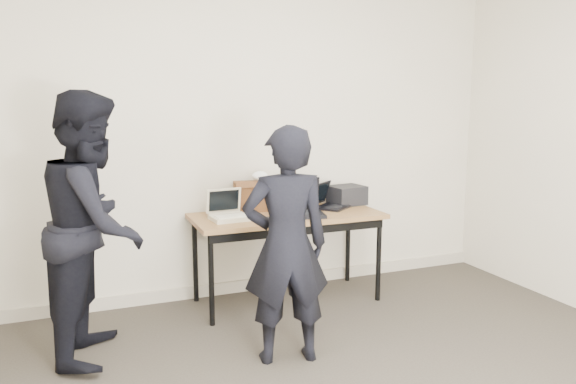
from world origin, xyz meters
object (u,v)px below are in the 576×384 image
leather_satchel (257,195)px  person_typist (286,246)px  laptop_right (329,202)px  laptop_center (299,206)px  desk (288,222)px  laptop_beige (228,213)px  person_observer (94,225)px  equipment_box (347,195)px

leather_satchel → person_typist: 1.19m
laptop_right → laptop_center: bearing=167.0°
laptop_center → leather_satchel: laptop_center is taller
desk → laptop_right: (0.42, 0.12, 0.11)m
desk → laptop_beige: laptop_beige is taller
desk → laptop_right: laptop_right is taller
laptop_beige → leather_satchel: 0.39m
desk → person_observer: bearing=-164.8°
leather_satchel → laptop_beige: bearing=-134.7°
leather_satchel → person_observer: (-1.29, -0.62, -0.01)m
leather_satchel → person_typist: size_ratio=0.26×
laptop_beige → laptop_right: bearing=3.3°
leather_satchel → laptop_center: bearing=-36.2°
laptop_right → leather_satchel: leather_satchel is taller
laptop_center → leather_satchel: size_ratio=1.13×
laptop_center → person_typist: (-0.47, -0.90, -0.04)m
person_typist → person_observer: size_ratio=0.88×
person_typist → person_observer: person_observer is taller
leather_satchel → equipment_box: 0.81m
laptop_center → person_observer: person_observer is taller
laptop_beige → leather_satchel: size_ratio=0.77×
desk → laptop_center: 0.15m
laptop_right → person_observer: (-1.89, -0.51, 0.07)m
equipment_box → person_typist: person_typist is taller
leather_satchel → person_observer: 1.43m
desk → person_typist: 1.02m
equipment_box → person_observer: bearing=-164.5°
laptop_beige → person_typist: (0.10, -0.94, -0.03)m
laptop_right → leather_satchel: (-0.60, 0.11, 0.08)m
desk → laptop_center: size_ratio=3.47×
laptop_center → person_typist: bearing=-105.0°
desk → person_typist: person_typist is taller
laptop_beige → equipment_box: 1.13m
equipment_box → person_observer: person_observer is taller
leather_satchel → equipment_box: size_ratio=1.37×
desk → leather_satchel: 0.35m
laptop_right → person_typist: 1.34m
equipment_box → laptop_right: bearing=-161.3°
laptop_beige → equipment_box: laptop_beige is taller
laptop_center → person_typist: 1.02m
laptop_beige → laptop_center: 0.57m
laptop_center → person_observer: size_ratio=0.26×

